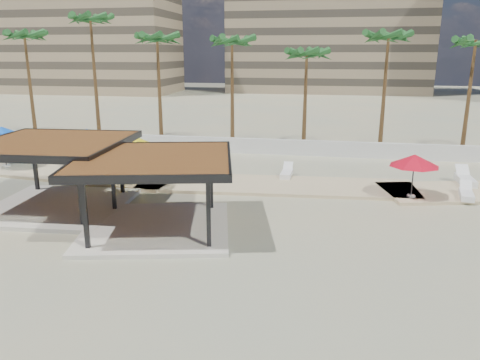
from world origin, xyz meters
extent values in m
plane|color=tan|center=(0.00, 0.00, 0.00)|extent=(200.00, 200.00, 0.00)
cube|color=#C6B284|center=(-12.00, 7.50, 0.06)|extent=(16.40, 6.19, 0.24)
cube|color=#C6B284|center=(2.00, 7.00, 0.06)|extent=(16.24, 5.11, 0.24)
cube|color=silver|center=(0.00, 16.00, 0.60)|extent=(56.00, 0.30, 1.20)
cube|color=#937F60|center=(-42.00, 68.00, 15.00)|extent=(34.00, 16.00, 30.00)
cube|color=#847259|center=(4.00, 78.00, 14.00)|extent=(38.00, 16.00, 28.00)
cube|color=beige|center=(-2.37, -0.77, 0.10)|extent=(7.53, 7.53, 0.19)
cube|color=black|center=(-4.16, -3.62, 1.62)|extent=(0.21, 0.21, 2.86)
cube|color=black|center=(-5.22, 1.02, 1.62)|extent=(0.21, 0.21, 2.86)
cube|color=black|center=(0.48, -2.56, 1.62)|extent=(0.21, 0.21, 2.86)
cube|color=black|center=(-0.58, 2.08, 1.62)|extent=(0.21, 0.21, 2.86)
cube|color=brown|center=(-2.37, -0.77, 3.18)|extent=(7.76, 7.76, 0.27)
cube|color=black|center=(-1.65, -3.93, 3.18)|extent=(6.43, 1.58, 0.32)
cube|color=black|center=(-3.09, 2.38, 3.18)|extent=(6.43, 1.58, 0.32)
cube|color=black|center=(-5.52, -1.49, 3.18)|extent=(1.58, 6.43, 0.32)
cube|color=black|center=(0.79, -0.05, 3.18)|extent=(1.58, 6.43, 0.32)
cube|color=beige|center=(-8.31, 1.06, 0.10)|extent=(7.00, 7.00, 0.20)
cube|color=black|center=(-10.96, 3.36, 1.69)|extent=(0.19, 0.19, 2.97)
cube|color=black|center=(-5.66, -1.23, 1.69)|extent=(0.19, 0.19, 2.97)
cube|color=black|center=(-6.02, 3.71, 1.69)|extent=(0.19, 0.19, 2.97)
cube|color=brown|center=(-8.31, 1.06, 3.31)|extent=(7.21, 7.21, 0.28)
cube|color=black|center=(-8.07, -2.30, 3.31)|extent=(6.83, 0.61, 0.34)
cube|color=black|center=(-8.56, 4.43, 3.31)|extent=(6.83, 0.61, 0.34)
cube|color=black|center=(-4.95, 1.31, 3.31)|extent=(0.61, 6.83, 0.34)
cylinder|color=beige|center=(-10.71, 8.84, 0.24)|extent=(0.50, 0.50, 0.12)
cylinder|color=#262628|center=(-10.71, 8.84, 1.38)|extent=(0.07, 0.07, 2.41)
cone|color=blue|center=(-10.71, 8.84, 2.42)|extent=(3.80, 3.80, 0.70)
cylinder|color=beige|center=(-6.36, 5.80, 0.25)|extent=(0.56, 0.56, 0.13)
cylinder|color=#262628|center=(-6.36, 5.80, 1.52)|extent=(0.08, 0.08, 2.68)
cone|color=yellow|center=(-6.36, 5.80, 2.67)|extent=(3.55, 3.55, 0.78)
cylinder|color=beige|center=(9.41, 5.80, 0.23)|extent=(0.45, 0.45, 0.11)
cylinder|color=#262628|center=(9.41, 5.80, 1.26)|extent=(0.06, 0.06, 2.15)
cone|color=red|center=(9.41, 5.80, 2.18)|extent=(3.03, 3.03, 0.63)
cylinder|color=beige|center=(-16.23, 7.82, 0.24)|extent=(0.53, 0.53, 0.13)
cylinder|color=#262628|center=(-16.23, 7.82, 1.45)|extent=(0.07, 0.07, 2.54)
cone|color=blue|center=(-16.23, 7.82, 2.54)|extent=(3.16, 3.16, 0.74)
cube|color=white|center=(-6.41, 6.97, 0.33)|extent=(0.98, 2.18, 0.29)
cube|color=white|center=(-6.41, 6.97, 0.51)|extent=(0.98, 2.18, 0.06)
cube|color=white|center=(-6.51, 7.78, 0.76)|extent=(0.78, 0.80, 0.53)
cube|color=white|center=(2.50, 8.91, 0.30)|extent=(0.68, 1.80, 0.25)
cube|color=white|center=(2.50, 8.91, 0.46)|extent=(0.68, 1.80, 0.05)
cube|color=white|center=(2.52, 9.61, 0.67)|extent=(0.61, 0.63, 0.45)
cube|color=white|center=(12.97, 9.20, 0.34)|extent=(0.78, 2.23, 0.31)
cube|color=white|center=(12.97, 9.20, 0.52)|extent=(0.78, 2.23, 0.07)
cube|color=white|center=(12.97, 10.07, 0.79)|extent=(0.74, 0.77, 0.57)
cube|color=white|center=(12.27, 6.22, 0.31)|extent=(0.91, 1.90, 0.25)
cube|color=white|center=(12.27, 6.22, 0.46)|extent=(0.91, 1.90, 0.05)
cube|color=white|center=(12.38, 6.92, 0.68)|extent=(0.69, 0.71, 0.46)
cone|color=brown|center=(-21.00, 18.30, 4.60)|extent=(0.36, 0.36, 9.20)
ellipsoid|color=#1D5321|center=(-21.00, 18.30, 8.95)|extent=(3.00, 3.00, 1.80)
cone|color=brown|center=(-15.00, 18.70, 5.25)|extent=(0.36, 0.36, 10.50)
ellipsoid|color=#1D5321|center=(-15.00, 18.70, 10.25)|extent=(3.00, 3.00, 1.80)
cone|color=brown|center=(-9.00, 18.10, 4.44)|extent=(0.36, 0.36, 8.89)
ellipsoid|color=#1D5321|center=(-9.00, 18.10, 8.64)|extent=(3.00, 3.00, 1.80)
cone|color=brown|center=(-3.00, 18.90, 4.33)|extent=(0.36, 0.36, 8.66)
ellipsoid|color=#1D5321|center=(-3.00, 18.90, 8.41)|extent=(3.00, 3.00, 1.80)
cone|color=brown|center=(3.00, 18.40, 3.85)|extent=(0.36, 0.36, 7.70)
ellipsoid|color=#1D5321|center=(3.00, 18.40, 7.45)|extent=(3.00, 3.00, 1.80)
cone|color=brown|center=(9.00, 18.60, 4.47)|extent=(0.36, 0.36, 8.94)
ellipsoid|color=#1D5321|center=(9.00, 18.60, 8.69)|extent=(3.00, 3.00, 1.80)
cone|color=brown|center=(15.00, 18.20, 4.25)|extent=(0.36, 0.36, 8.50)
ellipsoid|color=#1D5321|center=(15.00, 18.20, 8.25)|extent=(3.00, 3.00, 1.80)
camera|label=1|loc=(4.91, -19.25, 7.61)|focal=35.00mm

